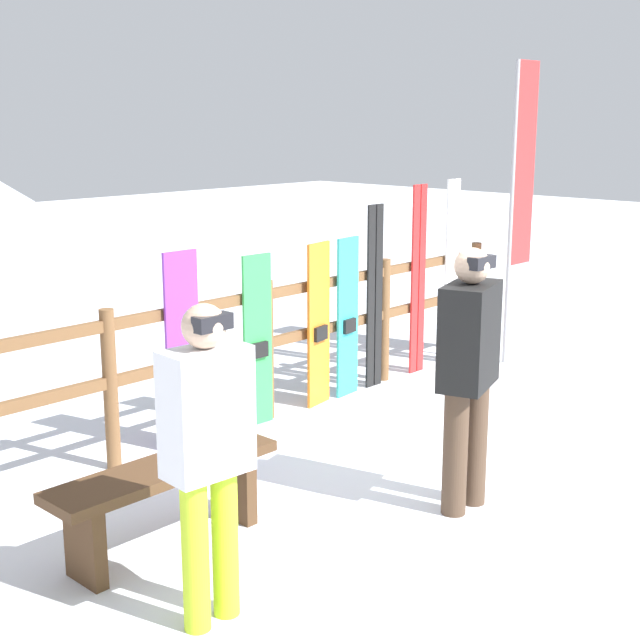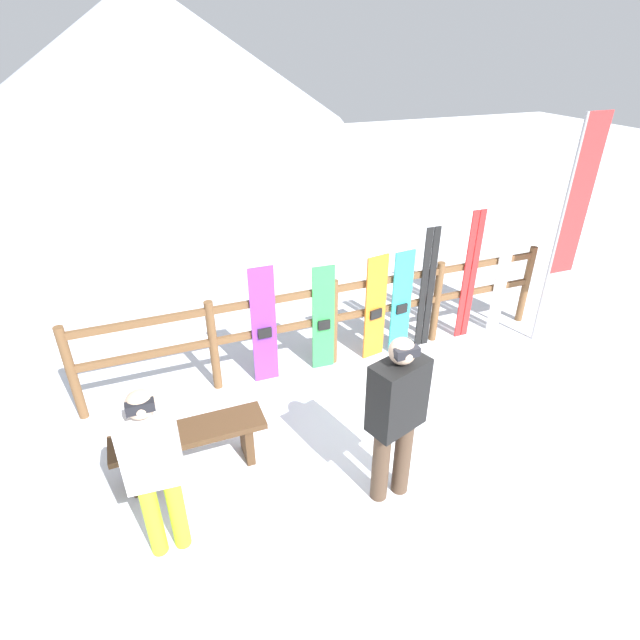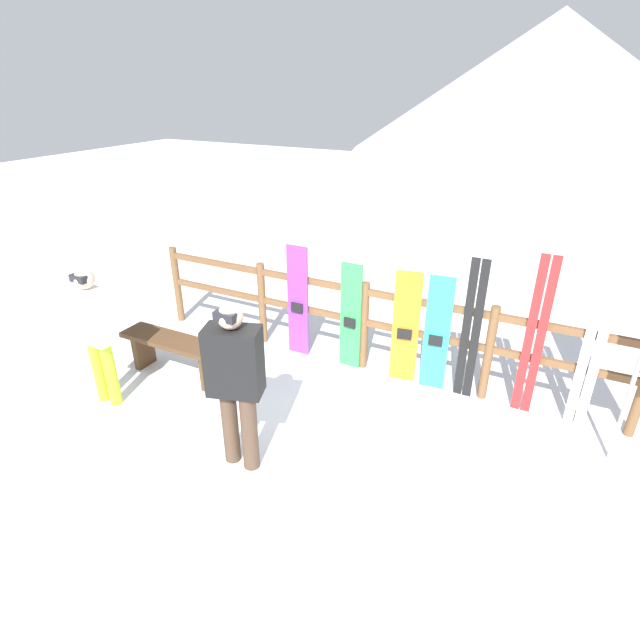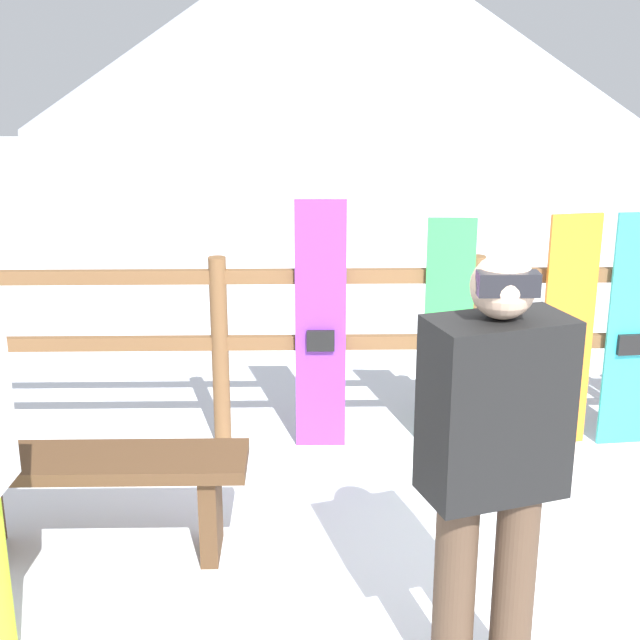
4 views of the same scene
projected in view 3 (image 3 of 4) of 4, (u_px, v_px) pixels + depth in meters
The scene contains 13 objects.
ground_plane at pixel (297, 445), 4.93m from camera, with size 40.00×40.00×0.00m, color white.
mountain_backdrop at pixel (553, 83), 22.56m from camera, with size 18.00×18.00×6.00m.
fence at pixel (364, 318), 5.98m from camera, with size 5.95×0.10×1.13m.
bench at pixel (174, 348), 5.93m from camera, with size 1.38×0.36×0.50m.
person_white at pixel (95, 328), 5.21m from camera, with size 0.42×0.25×1.57m.
person_black at pixel (235, 378), 4.31m from camera, with size 0.53×0.39×1.63m.
snowboard_purple at pixel (298, 302), 6.27m from camera, with size 0.29×0.06×1.46m.
snowboard_green at pixel (351, 317), 6.00m from camera, with size 0.27×0.06×1.36m.
snowboard_orange at pixel (406, 328), 5.71m from camera, with size 0.30×0.10×1.38m.
snowboard_cyan at pixel (437, 335), 5.56m from camera, with size 0.28×0.08×1.38m.
ski_pair_black at pixel (471, 331), 5.36m from camera, with size 0.19×0.02×1.64m.
ski_pair_red at pixel (535, 338), 5.07m from camera, with size 0.19×0.02×1.77m.
ski_pair_white at pixel (593, 348), 4.85m from camera, with size 0.20×0.02×1.80m.
Camera 3 is at (1.97, -3.35, 3.28)m, focal length 28.00 mm.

